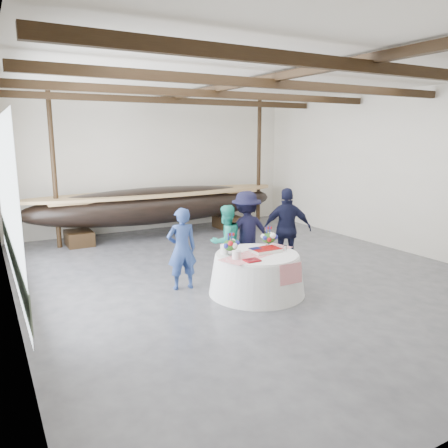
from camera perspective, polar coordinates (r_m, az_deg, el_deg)
floor at (r=10.51m, az=3.02°, el=-6.48°), size 10.00×12.00×0.01m
wall_back at (r=15.44m, az=-8.93°, el=7.69°), size 10.00×0.02×4.50m
wall_left at (r=8.51m, az=-26.69°, el=3.58°), size 0.02×12.00×4.50m
wall_right at (r=13.39m, az=21.68°, el=6.46°), size 0.02×12.00×4.50m
ceiling at (r=10.07m, az=3.31°, el=18.66°), size 10.00×12.00×0.01m
pavilion_structure at (r=10.73m, az=0.83°, el=15.57°), size 9.80×11.76×4.50m
open_bay at (r=9.56m, az=-26.46°, el=1.78°), size 0.03×7.00×3.20m
longboat_display at (r=14.34m, az=-8.51°, el=2.48°), size 8.55×1.71×1.60m
banquet_table at (r=9.16m, az=4.30°, el=-6.44°), size 2.00×2.00×0.86m
tabletop_items at (r=9.11m, az=3.58°, el=-2.76°), size 1.92×1.12×0.40m
guest_woman_blue at (r=9.30m, az=-5.53°, el=-3.24°), size 0.69×0.49×1.77m
guest_woman_teal at (r=10.09m, az=0.25°, el=-2.25°), size 0.91×0.76×1.69m
guest_man_left at (r=10.35m, az=2.92°, el=-1.11°), size 1.36×0.90×1.97m
guest_man_right at (r=10.69m, az=8.23°, el=-0.68°), size 1.27×0.97×2.01m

